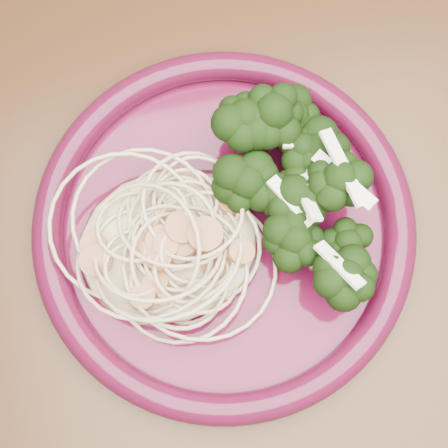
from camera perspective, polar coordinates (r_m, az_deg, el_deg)
name	(u,v)px	position (r m, az deg, el deg)	size (l,w,h in m)	color
dining_table	(127,267)	(0.61, -8.84, -3.89)	(1.20, 0.80, 0.75)	#472814
dinner_plate	(224,227)	(0.50, 0.00, -0.24)	(0.34, 0.34, 0.03)	#4D0B25
spaghetti_pile	(167,242)	(0.49, -5.20, -1.64)	(0.14, 0.13, 0.03)	beige
scallop_cluster	(163,231)	(0.45, -5.62, -0.60)	(0.13, 0.13, 0.04)	#AE7447
broccoli_pile	(294,196)	(0.49, 6.39, 2.53)	(0.10, 0.16, 0.06)	black
onion_garnish	(299,183)	(0.45, 6.86, 3.76)	(0.07, 0.10, 0.05)	white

